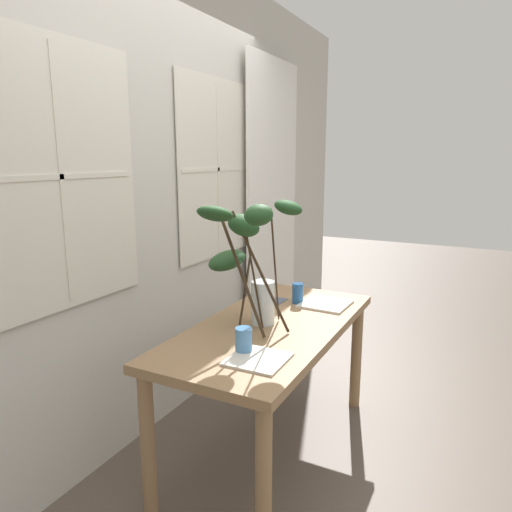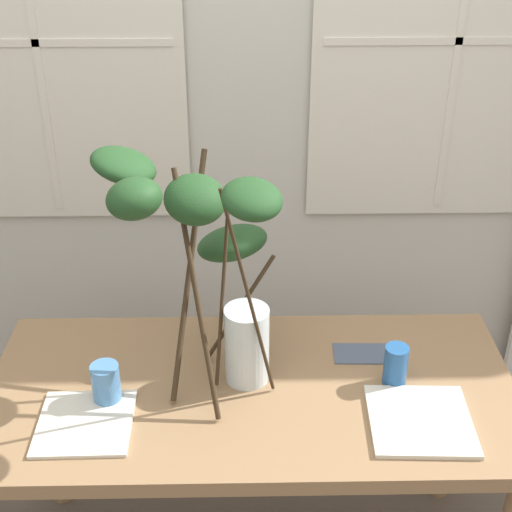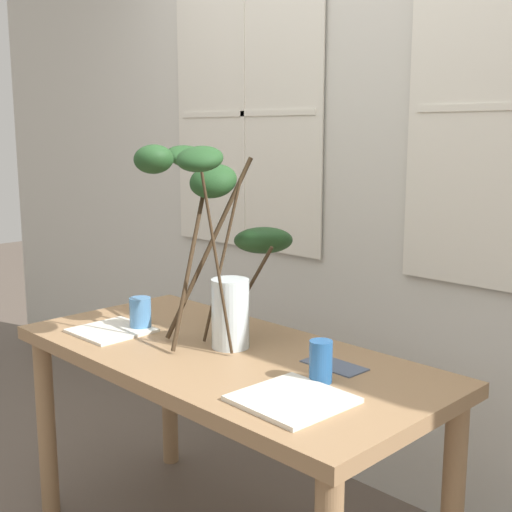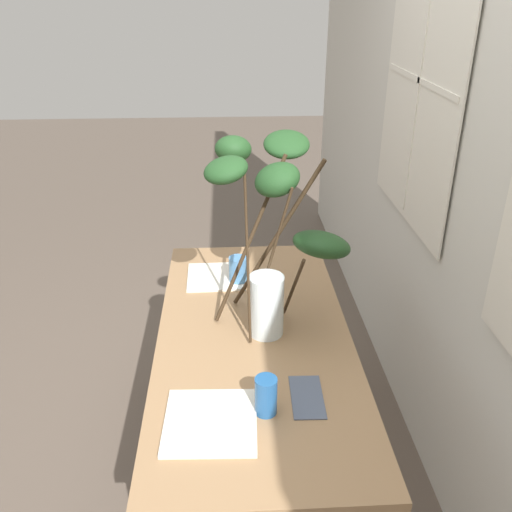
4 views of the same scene
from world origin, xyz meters
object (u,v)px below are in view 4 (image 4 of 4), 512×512
vase_with_branches (276,224)px  dining_table (254,357)px  drinking_glass_blue_left (238,270)px  drinking_glass_blue_right (266,396)px  plate_square_left (216,277)px  plate_square_right (210,422)px

vase_with_branches → dining_table: bearing=-37.7°
vase_with_branches → drinking_glass_blue_left: bearing=-155.4°
vase_with_branches → drinking_glass_blue_right: bearing=-8.0°
dining_table → drinking_glass_blue_left: 0.43m
plate_square_left → plate_square_right: plate_square_right is taller
vase_with_branches → plate_square_left: (-0.33, -0.23, -0.38)m
drinking_glass_blue_left → plate_square_left: drinking_glass_blue_left is taller
dining_table → plate_square_left: 0.47m
dining_table → plate_square_right: plate_square_right is taller
dining_table → plate_square_left: size_ratio=6.05×
dining_table → plate_square_right: bearing=-18.9°
plate_square_left → drinking_glass_blue_left: bearing=64.5°
drinking_glass_blue_left → plate_square_left: (-0.05, -0.09, -0.05)m
drinking_glass_blue_right → dining_table: bearing=-178.2°
dining_table → drinking_glass_blue_right: size_ratio=12.18×
plate_square_left → plate_square_right: bearing=-0.6°
drinking_glass_blue_left → plate_square_right: 0.84m
drinking_glass_blue_right → plate_square_left: (-0.84, -0.15, -0.06)m
dining_table → vase_with_branches: bearing=142.3°
dining_table → drinking_glass_blue_right: drinking_glass_blue_right is taller
dining_table → plate_square_right: size_ratio=5.55×
dining_table → plate_square_right: 0.48m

